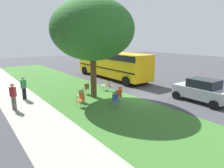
% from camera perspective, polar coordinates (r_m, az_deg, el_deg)
% --- Properties ---
extents(ground, '(80.00, 80.00, 0.00)m').
position_cam_1_polar(ground, '(15.76, 7.61, -3.56)').
color(ground, '#424247').
extents(grass_verge, '(48.00, 6.00, 0.01)m').
position_cam_1_polar(grass_verge, '(13.83, -2.10, -5.77)').
color(grass_verge, '#3D752D').
rests_on(grass_verge, ground).
extents(sidewalk_strip, '(48.00, 2.80, 0.01)m').
position_cam_1_polar(sidewalk_strip, '(12.10, -19.89, -9.30)').
color(sidewalk_strip, '#ADA89E').
rests_on(sidewalk_strip, ground).
extents(street_tree, '(5.98, 5.98, 7.19)m').
position_cam_1_polar(street_tree, '(15.03, -5.46, 14.88)').
color(street_tree, brown).
rests_on(street_tree, ground).
extents(chair_0, '(0.51, 0.50, 0.88)m').
position_cam_1_polar(chair_0, '(15.20, 1.99, -2.04)').
color(chair_0, '#C64C1E').
rests_on(chair_0, ground).
extents(chair_1, '(0.52, 0.51, 0.88)m').
position_cam_1_polar(chair_1, '(13.16, 1.05, -4.38)').
color(chair_1, '#335184').
rests_on(chair_1, ground).
extents(chair_2, '(0.58, 0.59, 0.88)m').
position_cam_1_polar(chair_2, '(14.16, 1.89, -3.15)').
color(chair_2, '#C64C1E').
rests_on(chair_2, ground).
extents(chair_3, '(0.47, 0.47, 0.88)m').
position_cam_1_polar(chair_3, '(17.51, -2.16, -0.07)').
color(chair_3, beige).
rests_on(chair_3, ground).
extents(chair_4, '(0.53, 0.54, 0.88)m').
position_cam_1_polar(chair_4, '(13.40, -8.62, -4.21)').
color(chair_4, '#C64C1E').
rests_on(chair_4, ground).
extents(chair_5, '(0.45, 0.45, 0.88)m').
position_cam_1_polar(chair_5, '(16.33, -7.23, -1.09)').
color(chair_5, brown).
rests_on(chair_5, ground).
extents(chair_6, '(0.56, 0.55, 0.88)m').
position_cam_1_polar(chair_6, '(17.01, -0.33, -0.44)').
color(chair_6, '#ADA393').
rests_on(chair_6, ground).
extents(chair_7, '(0.48, 0.48, 0.88)m').
position_cam_1_polar(chair_7, '(14.41, -8.80, -3.01)').
color(chair_7, olive).
rests_on(chair_7, ground).
extents(parked_car, '(3.70, 1.92, 1.65)m').
position_cam_1_polar(parked_car, '(15.51, 23.78, -1.62)').
color(parked_car, '#ADB2B7').
rests_on(parked_car, ground).
extents(school_bus, '(10.40, 2.80, 2.88)m').
position_cam_1_polar(school_bus, '(22.61, -0.07, 6.03)').
color(school_bus, yellow).
rests_on(school_bus, ground).
extents(pedestrian_0, '(0.41, 0.38, 1.69)m').
position_cam_1_polar(pedestrian_0, '(14.02, -25.88, -2.88)').
color(pedestrian_0, '#726659').
rests_on(pedestrian_0, ground).
extents(pedestrian_1, '(0.35, 0.41, 1.69)m').
position_cam_1_polar(pedestrian_1, '(16.08, -23.44, -0.78)').
color(pedestrian_1, black).
rests_on(pedestrian_1, ground).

